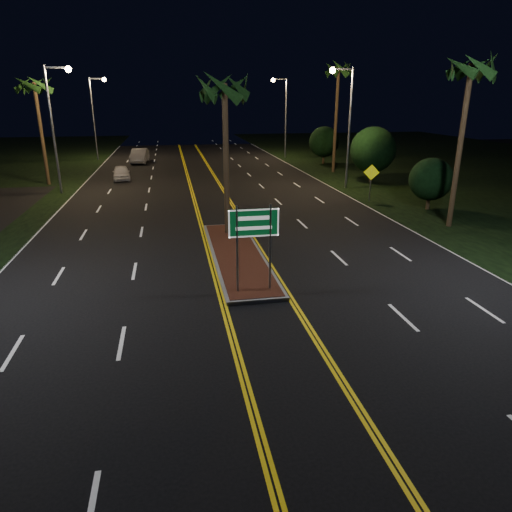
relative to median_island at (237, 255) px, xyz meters
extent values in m
plane|color=black|center=(0.00, -7.00, -0.08)|extent=(120.00, 120.00, 0.00)
cube|color=gray|center=(0.00, 0.00, -0.01)|extent=(2.25, 10.25, 0.15)
cube|color=#592819|center=(0.00, 0.00, 0.08)|extent=(2.00, 10.00, 0.02)
cylinder|color=gray|center=(-0.60, -4.20, 1.67)|extent=(0.08, 0.08, 3.20)
cylinder|color=gray|center=(0.60, -4.20, 1.67)|extent=(0.08, 0.08, 3.20)
cube|color=#07471E|center=(0.00, -4.20, 2.62)|extent=(1.80, 0.04, 1.00)
cube|color=white|center=(0.00, -4.22, 2.62)|extent=(1.80, 0.01, 1.00)
cylinder|color=gray|center=(-11.00, 17.00, 4.42)|extent=(0.18, 0.18, 9.00)
cube|color=gray|center=(-10.20, 17.00, 8.77)|extent=(1.60, 0.12, 0.12)
sphere|color=#FFC472|center=(-9.40, 17.00, 8.67)|extent=(0.44, 0.44, 0.44)
cylinder|color=gray|center=(-11.00, 37.00, 4.42)|extent=(0.18, 0.18, 9.00)
cube|color=gray|center=(-10.20, 37.00, 8.77)|extent=(1.60, 0.12, 0.12)
sphere|color=#FFC472|center=(-9.40, 37.00, 8.67)|extent=(0.44, 0.44, 0.44)
cylinder|color=gray|center=(11.00, 15.00, 4.42)|extent=(0.18, 0.18, 9.00)
cube|color=gray|center=(10.20, 15.00, 8.77)|extent=(1.60, 0.12, 0.12)
sphere|color=#FFC472|center=(9.40, 15.00, 8.67)|extent=(0.44, 0.44, 0.44)
cylinder|color=gray|center=(11.00, 35.00, 4.42)|extent=(0.18, 0.18, 9.00)
cube|color=gray|center=(10.20, 35.00, 8.77)|extent=(1.60, 0.12, 0.12)
sphere|color=#FFC472|center=(9.40, 35.00, 8.67)|extent=(0.44, 0.44, 0.44)
cylinder|color=#382819|center=(0.00, 3.50, 3.67)|extent=(0.28, 0.28, 7.50)
cylinder|color=#382819|center=(-12.80, 21.00, 3.92)|extent=(0.28, 0.28, 8.00)
cylinder|color=#382819|center=(12.50, 3.00, 4.17)|extent=(0.28, 0.28, 8.50)
cylinder|color=#382819|center=(12.80, 23.00, 4.67)|extent=(0.28, 0.28, 9.50)
cylinder|color=#382819|center=(13.50, 7.00, 0.37)|extent=(0.24, 0.24, 0.90)
sphere|color=black|center=(13.50, 7.00, 1.87)|extent=(2.70, 2.70, 2.70)
cylinder|color=#382819|center=(14.00, 17.00, 0.55)|extent=(0.24, 0.24, 1.26)
sphere|color=black|center=(14.00, 17.00, 2.65)|extent=(3.78, 3.78, 3.78)
cylinder|color=#382819|center=(13.80, 29.00, 0.46)|extent=(0.24, 0.24, 1.08)
sphere|color=black|center=(13.80, 29.00, 2.26)|extent=(3.24, 3.24, 3.24)
imported|color=silver|center=(-7.02, 22.32, 0.63)|extent=(2.24, 4.42, 1.42)
imported|color=#9B9BA4|center=(-6.03, 33.37, 0.80)|extent=(2.73, 5.51, 1.78)
cylinder|color=gray|center=(10.80, 10.00, 1.02)|extent=(0.07, 0.07, 2.21)
cube|color=#D2D00B|center=(10.80, 9.98, 1.93)|extent=(1.00, 0.42, 1.07)
camera|label=1|loc=(-2.77, -19.43, 6.77)|focal=32.00mm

